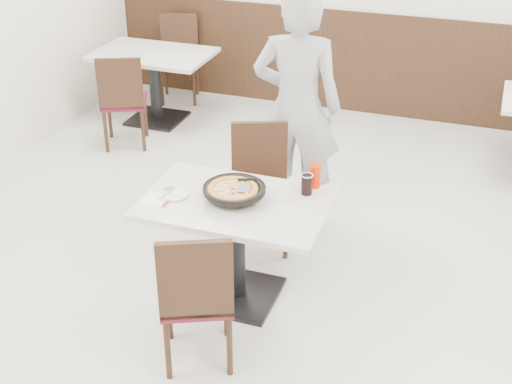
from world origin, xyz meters
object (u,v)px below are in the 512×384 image
(cola_glass, at_px, (307,185))
(red_cup, at_px, (315,176))
(pizza_pan, at_px, (234,193))
(side_plate, at_px, (175,195))
(chair_near, at_px, (196,293))
(chair_far, at_px, (260,191))
(bg_chair_left_far, at_px, (179,60))
(bg_table_left, at_px, (155,87))
(diner_person, at_px, (297,108))
(pizza, at_px, (233,192))
(main_table, at_px, (236,250))
(bg_chair_left_near, at_px, (124,99))

(cola_glass, distance_m, red_cup, 0.12)
(pizza_pan, height_order, side_plate, pizza_pan)
(chair_near, xyz_separation_m, chair_far, (-0.06, 1.31, 0.00))
(red_cup, bearing_deg, bg_chair_left_far, 128.99)
(chair_far, relative_size, bg_table_left, 0.79)
(diner_person, bearing_deg, side_plate, 62.83)
(chair_near, bearing_deg, pizza, 67.23)
(pizza, relative_size, red_cup, 1.90)
(chair_near, relative_size, bg_chair_left_far, 1.00)
(chair_far, xyz_separation_m, bg_table_left, (-1.87, 2.00, -0.10))
(main_table, bearing_deg, pizza, 156.12)
(chair_far, height_order, pizza, chair_far)
(main_table, xyz_separation_m, chair_far, (-0.06, 0.66, 0.10))
(main_table, distance_m, diner_person, 1.34)
(main_table, xyz_separation_m, cola_glass, (0.40, 0.25, 0.44))
(chair_far, bearing_deg, cola_glass, 116.62)
(chair_near, bearing_deg, red_cup, 42.65)
(cola_glass, distance_m, bg_table_left, 3.38)
(pizza, distance_m, diner_person, 1.21)
(main_table, distance_m, bg_table_left, 3.28)
(side_plate, xyz_separation_m, red_cup, (0.82, 0.44, 0.07))
(chair_near, height_order, bg_table_left, chair_near)
(side_plate, height_order, bg_chair_left_far, bg_chair_left_far)
(side_plate, bearing_deg, diner_person, 70.95)
(bg_table_left, bearing_deg, pizza, -54.25)
(chair_near, relative_size, bg_table_left, 0.79)
(cola_glass, relative_size, diner_person, 0.07)
(pizza, xyz_separation_m, cola_glass, (0.42, 0.24, 0.00))
(diner_person, bearing_deg, pizza_pan, 78.71)
(chair_far, distance_m, pizza_pan, 0.71)
(chair_near, bearing_deg, diner_person, 64.00)
(bg_table_left, bearing_deg, chair_near, -59.81)
(cola_glass, relative_size, bg_table_left, 0.11)
(pizza_pan, relative_size, bg_chair_left_far, 0.36)
(cola_glass, bearing_deg, red_cup, 78.83)
(side_plate, bearing_deg, pizza_pan, 14.55)
(chair_near, distance_m, bg_chair_left_near, 3.27)
(pizza, relative_size, bg_table_left, 0.25)
(main_table, xyz_separation_m, chair_near, (-0.00, -0.65, 0.10))
(chair_far, xyz_separation_m, pizza_pan, (0.04, -0.63, 0.32))
(chair_near, distance_m, cola_glass, 1.04)
(pizza_pan, xyz_separation_m, red_cup, (0.44, 0.34, 0.04))
(main_table, distance_m, pizza_pan, 0.42)
(red_cup, relative_size, bg_chair_left_near, 0.17)
(pizza_pan, distance_m, bg_chair_left_near, 2.76)
(cola_glass, distance_m, diner_person, 1.03)
(pizza_pan, xyz_separation_m, bg_table_left, (-1.91, 2.63, -0.42))
(red_cup, bearing_deg, bg_table_left, 135.73)
(chair_near, distance_m, chair_far, 1.31)
(chair_near, xyz_separation_m, pizza_pan, (-0.02, 0.68, 0.32))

